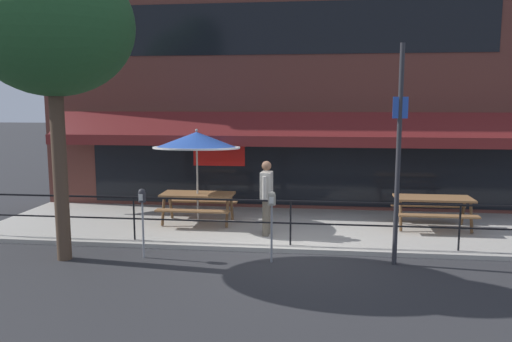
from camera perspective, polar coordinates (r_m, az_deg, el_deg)
The scene contains 12 objects.
ground_plane at distance 10.53m, azimuth 3.85°, elevation -9.40°, with size 120.00×120.00×0.00m, color #2D2D30.
patio_deck at distance 12.44m, azimuth 4.35°, elevation -6.44°, with size 15.00×4.00×0.10m, color #ADA89E.
restaurant_building at distance 14.28m, azimuth 4.90°, elevation 9.92°, with size 15.00×1.60×7.32m.
patio_railing at distance 10.61m, azimuth 3.98°, elevation -4.80°, with size 13.84×0.04×0.97m.
picnic_table_left at distance 12.57m, azimuth -6.66°, elevation -3.25°, with size 1.80×1.42×0.76m.
picnic_table_centre at distance 12.71m, azimuth 19.57°, elevation -3.54°, with size 1.80×1.42×0.76m.
patio_umbrella_left at distance 12.35m, azimuth -6.79°, elevation 3.45°, with size 2.14×2.14×2.38m.
pedestrian_walking at distance 11.33m, azimuth 1.20°, elevation -2.63°, with size 0.27×0.62×1.71m.
parking_meter_near at distance 10.22m, azimuth -12.88°, elevation -3.48°, with size 0.15×0.16×1.42m.
parking_meter_far at distance 9.68m, azimuth 1.81°, elevation -3.91°, with size 0.15×0.16×1.42m.
street_sign_pole at distance 9.76m, azimuth 15.96°, elevation 1.88°, with size 0.28×0.09×4.20m.
street_tree_curbside at distance 10.43m, azimuth -22.05°, elevation 16.01°, with size 3.11×2.80×6.34m.
Camera 1 is at (0.50, -10.04, 3.14)m, focal length 35.00 mm.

